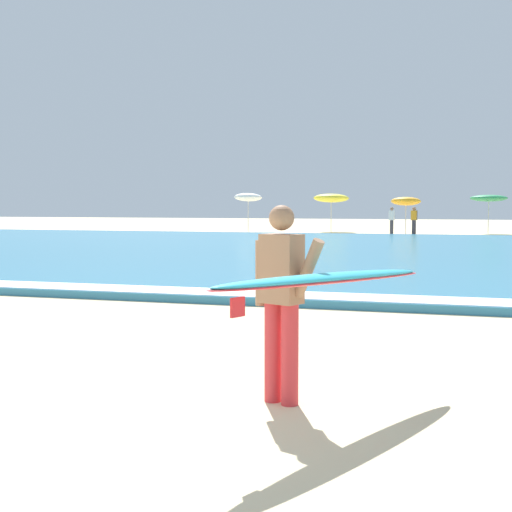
# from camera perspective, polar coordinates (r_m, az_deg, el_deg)

# --- Properties ---
(ground_plane) EXTENTS (160.00, 160.00, 0.00)m
(ground_plane) POSITION_cam_1_polar(r_m,az_deg,el_deg) (6.93, -17.78, -10.66)
(ground_plane) COLOR beige
(sea) EXTENTS (120.00, 28.00, 0.14)m
(sea) POSITION_cam_1_polar(r_m,az_deg,el_deg) (26.16, 8.58, 0.36)
(sea) COLOR teal
(sea) RESTS_ON ground
(surf_foam) EXTENTS (120.00, 1.03, 0.01)m
(surf_foam) POSITION_cam_1_polar(r_m,az_deg,el_deg) (13.11, -0.16, -2.92)
(surf_foam) COLOR white
(surf_foam) RESTS_ON sea
(surfer_with_board) EXTENTS (1.43, 2.85, 1.73)m
(surfer_with_board) POSITION_cam_1_polar(r_m,az_deg,el_deg) (6.19, 3.79, -2.48)
(surfer_with_board) COLOR red
(surfer_with_board) RESTS_ON ground
(beach_umbrella_0) EXTENTS (1.75, 1.79, 2.49)m
(beach_umbrella_0) POSITION_cam_1_polar(r_m,az_deg,el_deg) (46.30, -0.62, 4.59)
(beach_umbrella_0) COLOR beige
(beach_umbrella_0) RESTS_ON ground
(beach_umbrella_1) EXTENTS (2.21, 2.24, 2.45)m
(beach_umbrella_1) POSITION_cam_1_polar(r_m,az_deg,el_deg) (46.31, 5.88, 4.50)
(beach_umbrella_1) COLOR beige
(beach_umbrella_1) RESTS_ON ground
(beach_umbrella_2) EXTENTS (1.73, 1.76, 2.22)m
(beach_umbrella_2) POSITION_cam_1_polar(r_m,az_deg,el_deg) (43.85, 11.60, 4.19)
(beach_umbrella_2) COLOR beige
(beach_umbrella_2) RESTS_ON ground
(beach_umbrella_3) EXTENTS (2.13, 2.14, 2.32)m
(beach_umbrella_3) POSITION_cam_1_polar(r_m,az_deg,el_deg) (44.94, 17.67, 4.31)
(beach_umbrella_3) COLOR beige
(beach_umbrella_3) RESTS_ON ground
(beachgoer_near_row_left) EXTENTS (0.32, 0.20, 1.58)m
(beachgoer_near_row_left) POSITION_cam_1_polar(r_m,az_deg,el_deg) (42.49, 12.18, 2.76)
(beachgoer_near_row_left) COLOR #383842
(beachgoer_near_row_left) RESTS_ON ground
(beachgoer_near_row_mid) EXTENTS (0.32, 0.20, 1.58)m
(beachgoer_near_row_mid) POSITION_cam_1_polar(r_m,az_deg,el_deg) (42.00, 10.52, 2.77)
(beachgoer_near_row_mid) COLOR #383842
(beachgoer_near_row_mid) RESTS_ON ground
(beachgoer_near_row_right) EXTENTS (0.32, 0.20, 1.58)m
(beachgoer_near_row_right) POSITION_cam_1_polar(r_m,az_deg,el_deg) (42.61, 12.22, 2.77)
(beachgoer_near_row_right) COLOR #383842
(beachgoer_near_row_right) RESTS_ON ground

